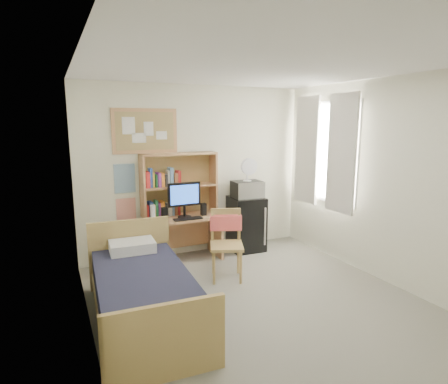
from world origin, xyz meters
name	(u,v)px	position (x,y,z in m)	size (l,w,h in m)	color
floor	(264,309)	(0.00, 0.00, -0.01)	(3.60, 4.20, 0.02)	gray
ceiling	(270,65)	(0.00, 0.00, 2.60)	(3.60, 4.20, 0.02)	white
wall_back	(196,171)	(0.00, 2.10, 1.30)	(3.60, 0.04, 2.60)	white
wall_left	(86,211)	(-1.80, 0.00, 1.30)	(0.04, 4.20, 2.60)	white
wall_right	(390,182)	(1.80, 0.00, 1.30)	(0.04, 4.20, 2.60)	white
window_unit	(325,152)	(1.75, 1.20, 1.60)	(0.10, 1.40, 1.70)	white
curtain_left	(342,154)	(1.72, 0.80, 1.60)	(0.04, 0.55, 1.70)	white
curtain_right	(307,150)	(1.72, 1.60, 1.60)	(0.04, 0.55, 1.70)	white
bulletin_board	(145,131)	(-0.78, 2.08, 1.92)	(0.94, 0.03, 0.64)	tan
poster_wave	(125,179)	(-1.10, 2.09, 1.25)	(0.30, 0.01, 0.42)	teal
poster_japan	(126,210)	(-1.10, 2.09, 0.78)	(0.28, 0.01, 0.36)	#E84429
desk	(184,238)	(-0.33, 1.80, 0.34)	(1.08, 0.54, 0.67)	tan
desk_chair	(227,245)	(-0.04, 0.90, 0.46)	(0.46, 0.46, 0.92)	tan
mini_fridge	(246,223)	(0.75, 1.82, 0.43)	(0.51, 0.51, 0.87)	black
bed	(144,298)	(-1.28, 0.27, 0.26)	(0.95, 1.90, 0.52)	#1A1B2F
hutch	(179,184)	(-0.33, 1.95, 1.14)	(1.14, 0.29, 0.93)	tan
monitor	(184,200)	(-0.33, 1.74, 0.93)	(0.49, 0.04, 0.52)	black
keyboard	(188,219)	(-0.32, 1.60, 0.68)	(0.41, 0.13, 0.02)	black
speaker_left	(165,213)	(-0.63, 1.74, 0.76)	(0.07, 0.07, 0.18)	black
speaker_right	(204,209)	(-0.03, 1.74, 0.76)	(0.08, 0.08, 0.18)	black
water_bottle	(153,213)	(-0.80, 1.70, 0.79)	(0.07, 0.07, 0.24)	white
hoodie	(226,223)	(0.03, 1.09, 0.72)	(0.43, 0.13, 0.20)	#FF6561
microwave	(247,189)	(0.74, 1.80, 1.00)	(0.45, 0.34, 0.26)	silver
desk_fan	(247,171)	(0.74, 1.80, 1.29)	(0.26, 0.26, 0.33)	white
pillow	(132,246)	(-1.24, 1.02, 0.59)	(0.52, 0.36, 0.12)	white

